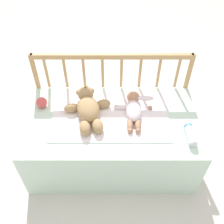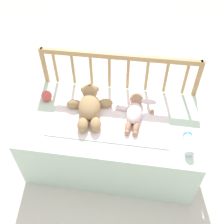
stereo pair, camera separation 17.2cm
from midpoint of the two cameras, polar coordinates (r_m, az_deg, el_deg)
ground_plane at (r=2.10m, az=2.33°, el=-10.02°), size 12.00×12.00×0.00m
crib_mattress at (r=1.92m, az=2.51°, el=-6.30°), size 1.22×0.68×0.44m
crib_rail at (r=1.97m, az=4.03°, el=7.71°), size 1.22×0.04×0.74m
blanket at (r=1.79m, az=2.53°, el=-0.63°), size 0.83×0.52×0.01m
teddy_bear at (r=1.79m, az=-2.42°, el=1.44°), size 0.35×0.45×0.12m
baby at (r=1.78m, az=7.97°, el=0.18°), size 0.30×0.37×0.10m
toy_ball at (r=1.92m, az=-12.25°, el=3.51°), size 0.08×0.08×0.08m
baby_bottle at (r=1.69m, az=19.87°, el=-6.64°), size 0.06×0.19×0.06m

